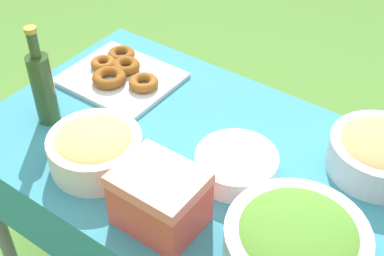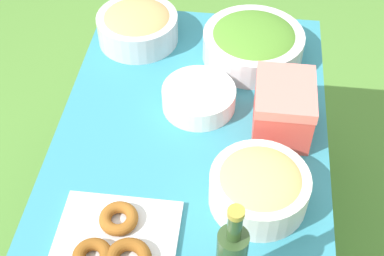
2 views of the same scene
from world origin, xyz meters
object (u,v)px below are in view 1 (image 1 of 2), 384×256
at_px(donut_platter, 121,74).
at_px(bread_bowl, 380,152).
at_px(pasta_bowl, 95,148).
at_px(olive_oil_bottle, 43,86).
at_px(salad_bowl, 296,241).
at_px(cooler_box, 160,199).
at_px(plate_stack, 236,165).

bearing_deg(donut_platter, bread_bowl, -174.09).
relative_size(pasta_bowl, olive_oil_bottle, 0.81).
height_order(salad_bowl, bread_bowl, bread_bowl).
bearing_deg(olive_oil_bottle, salad_bowl, 178.75).
height_order(bread_bowl, cooler_box, cooler_box).
bearing_deg(cooler_box, salad_bowl, -163.12).
height_order(olive_oil_bottle, cooler_box, olive_oil_bottle).
relative_size(plate_stack, olive_oil_bottle, 0.70).
relative_size(salad_bowl, olive_oil_bottle, 1.04).
bearing_deg(salad_bowl, olive_oil_bottle, -1.25).
xyz_separation_m(salad_bowl, pasta_bowl, (0.62, 0.04, 0.00)).
distance_m(salad_bowl, plate_stack, 0.32).
relative_size(salad_bowl, plate_stack, 1.49).
relative_size(plate_stack, cooler_box, 1.09).
xyz_separation_m(plate_stack, olive_oil_bottle, (0.62, 0.14, 0.10)).
xyz_separation_m(salad_bowl, donut_platter, (0.86, -0.33, -0.04)).
height_order(plate_stack, cooler_box, cooler_box).
distance_m(salad_bowl, donut_platter, 0.92).
xyz_separation_m(plate_stack, cooler_box, (0.07, 0.26, 0.05)).
height_order(olive_oil_bottle, bread_bowl, olive_oil_bottle).
relative_size(plate_stack, bread_bowl, 0.81).
xyz_separation_m(salad_bowl, bread_bowl, (-0.05, -0.42, 0.00)).
xyz_separation_m(olive_oil_bottle, bread_bowl, (-0.94, -0.40, -0.07)).
height_order(donut_platter, cooler_box, cooler_box).
relative_size(donut_platter, bread_bowl, 1.29).
bearing_deg(olive_oil_bottle, bread_bowl, -156.93).
relative_size(salad_bowl, cooler_box, 1.62).
bearing_deg(pasta_bowl, olive_oil_bottle, -12.88).
bearing_deg(donut_platter, cooler_box, 140.48).
bearing_deg(salad_bowl, plate_stack, -30.80).
relative_size(salad_bowl, donut_platter, 0.93).
bearing_deg(salad_bowl, cooler_box, 16.88).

